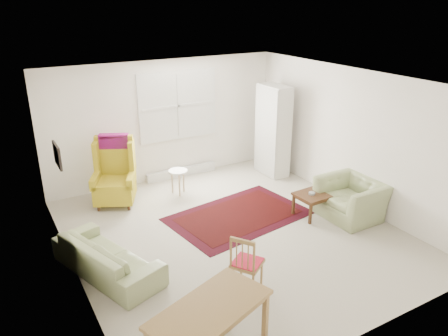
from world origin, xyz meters
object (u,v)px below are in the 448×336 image
stool (178,182)px  coffee_table (311,205)px  armchair (352,195)px  cabinet (273,131)px  desk_chair (247,262)px  sofa (107,250)px  wingback_chair (113,172)px

stool → coffee_table: bearing=-51.3°
armchair → cabinet: cabinet is taller
cabinet → desk_chair: bearing=-130.9°
stool → cabinet: cabinet is taller
cabinet → stool: bearing=178.4°
desk_chair → cabinet: bearing=-74.3°
sofa → cabinet: 4.66m
armchair → stool: size_ratio=2.11×
cabinet → armchair: bearing=-90.7°
armchair → sofa: bearing=-96.5°
armchair → coffee_table: (-0.59, 0.36, -0.20)m
armchair → desk_chair: 2.83m
sofa → stool: (1.97, 1.95, -0.11)m
desk_chair → armchair: bearing=-107.0°
cabinet → desk_chair: cabinet is taller
armchair → coffee_table: size_ratio=2.03×
cabinet → wingback_chair: bearing=176.2°
wingback_chair → stool: (1.22, -0.15, -0.39)m
wingback_chair → stool: wingback_chair is taller
sofa → desk_chair: desk_chair is taller
sofa → wingback_chair: size_ratio=1.39×
desk_chair → wingback_chair: bearing=-21.7°
coffee_table → desk_chair: bearing=-150.5°
sofa → armchair: size_ratio=1.69×
coffee_table → stool: size_ratio=1.04×
coffee_table → sofa: bearing=178.5°
sofa → desk_chair: bearing=-149.9°
wingback_chair → cabinet: cabinet is taller
coffee_table → cabinet: (0.59, 2.00, 0.76)m
sofa → cabinet: size_ratio=0.91×
coffee_table → desk_chair: desk_chair is taller
wingback_chair → coffee_table: 3.63m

